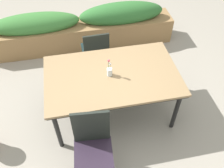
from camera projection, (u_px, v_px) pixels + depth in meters
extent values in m
plane|color=gray|center=(106.00, 112.00, 3.59)|extent=(12.00, 12.00, 0.00)
cube|color=#8C704C|center=(112.00, 75.00, 3.08)|extent=(1.69, 1.03, 0.03)
cube|color=black|center=(112.00, 77.00, 3.10)|extent=(1.65, 1.01, 0.02)
cylinder|color=black|center=(58.00, 130.00, 2.96)|extent=(0.06, 0.06, 0.71)
cylinder|color=black|center=(176.00, 111.00, 3.16)|extent=(0.06, 0.06, 0.71)
cylinder|color=black|center=(55.00, 80.00, 3.54)|extent=(0.06, 0.06, 0.71)
cylinder|color=black|center=(155.00, 66.00, 3.74)|extent=(0.06, 0.06, 0.71)
cube|color=#281D2D|center=(94.00, 155.00, 2.64)|extent=(0.45, 0.45, 0.04)
cube|color=black|center=(91.00, 127.00, 2.58)|extent=(0.40, 0.06, 0.50)
cylinder|color=black|center=(109.00, 148.00, 2.95)|extent=(0.03, 0.03, 0.44)
cylinder|color=black|center=(78.00, 151.00, 2.92)|extent=(0.03, 0.03, 0.44)
cube|color=black|center=(95.00, 50.00, 3.86)|extent=(0.42, 0.42, 0.04)
cube|color=black|center=(97.00, 47.00, 3.58)|extent=(0.38, 0.04, 0.41)
cylinder|color=black|center=(83.00, 56.00, 4.12)|extent=(0.03, 0.03, 0.43)
cylinder|color=black|center=(104.00, 52.00, 4.18)|extent=(0.03, 0.03, 0.43)
cylinder|color=black|center=(87.00, 70.00, 3.88)|extent=(0.03, 0.03, 0.43)
cylinder|color=black|center=(109.00, 66.00, 3.94)|extent=(0.03, 0.03, 0.43)
cylinder|color=silver|center=(110.00, 72.00, 3.02)|extent=(0.07, 0.07, 0.11)
cylinder|color=#2D662D|center=(109.00, 66.00, 2.95)|extent=(0.01, 0.01, 0.17)
sphere|color=#DB4C56|center=(109.00, 61.00, 2.89)|extent=(0.03, 0.03, 0.03)
cylinder|color=#2D662D|center=(110.00, 68.00, 2.97)|extent=(0.01, 0.01, 0.11)
sphere|color=white|center=(110.00, 64.00, 2.93)|extent=(0.03, 0.03, 0.03)
cylinder|color=#2D662D|center=(109.00, 66.00, 2.96)|extent=(0.01, 0.00, 0.15)
sphere|color=white|center=(109.00, 62.00, 2.91)|extent=(0.03, 0.03, 0.03)
cube|color=olive|center=(81.00, 35.00, 4.49)|extent=(3.36, 0.48, 0.47)
ellipsoid|color=#387233|center=(35.00, 24.00, 4.15)|extent=(1.51, 0.43, 0.36)
ellipsoid|color=#2D662D|center=(122.00, 13.00, 4.34)|extent=(1.51, 0.43, 0.40)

